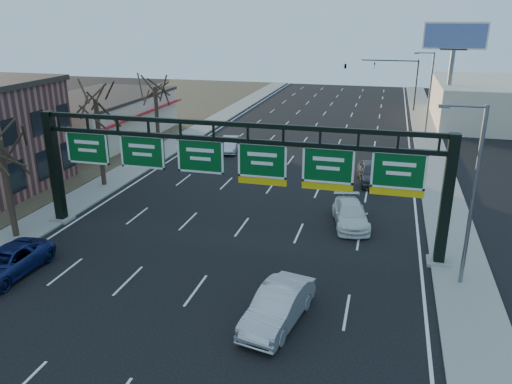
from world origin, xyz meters
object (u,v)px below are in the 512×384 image
(car_blue_suv, at_px, (7,263))
(car_white_wagon, at_px, (350,214))
(sign_gantry, at_px, (234,166))
(car_silver_sedan, at_px, (278,306))

(car_blue_suv, distance_m, car_white_wagon, 19.99)
(sign_gantry, xyz_separation_m, car_blue_suv, (-10.10, -7.08, -3.91))
(sign_gantry, bearing_deg, car_silver_sedan, -60.45)
(car_silver_sedan, bearing_deg, car_blue_suv, -171.40)
(sign_gantry, bearing_deg, car_white_wagon, 32.69)
(car_silver_sedan, bearing_deg, car_white_wagon, 90.45)
(sign_gantry, height_order, car_white_wagon, sign_gantry)
(sign_gantry, relative_size, car_blue_suv, 4.73)
(sign_gantry, xyz_separation_m, car_silver_sedan, (4.32, -7.62, -3.81))
(car_silver_sedan, distance_m, car_white_wagon, 11.95)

